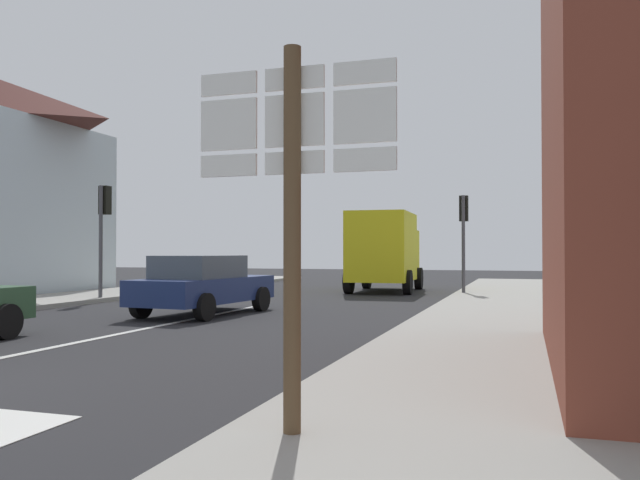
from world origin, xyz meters
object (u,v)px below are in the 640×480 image
at_px(traffic_light_far_right, 464,222).
at_px(delivery_truck, 385,249).
at_px(traffic_light_near_left, 104,216).
at_px(route_sign_post, 293,197).
at_px(sedan_far, 203,284).

bearing_deg(traffic_light_far_right, delivery_truck, 152.35).
relative_size(delivery_truck, traffic_light_near_left, 1.40).
bearing_deg(traffic_light_far_right, traffic_light_near_left, -150.90).
xyz_separation_m(route_sign_post, traffic_light_far_right, (-0.30, 18.24, 0.62)).
relative_size(sedan_far, traffic_light_far_right, 1.23).
bearing_deg(route_sign_post, delivery_truck, 99.92).
distance_m(sedan_far, traffic_light_near_left, 6.06).
bearing_deg(delivery_truck, traffic_light_near_left, -134.35).
xyz_separation_m(sedan_far, traffic_light_far_right, (5.57, 8.72, 1.86)).
distance_m(sedan_far, route_sign_post, 11.26).
bearing_deg(sedan_far, traffic_light_near_left, 150.45).
height_order(sedan_far, delivery_truck, delivery_truck).
xyz_separation_m(delivery_truck, traffic_light_far_right, (3.19, -1.67, 0.97)).
relative_size(delivery_truck, route_sign_post, 1.59).
bearing_deg(route_sign_post, sedan_far, 121.64).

